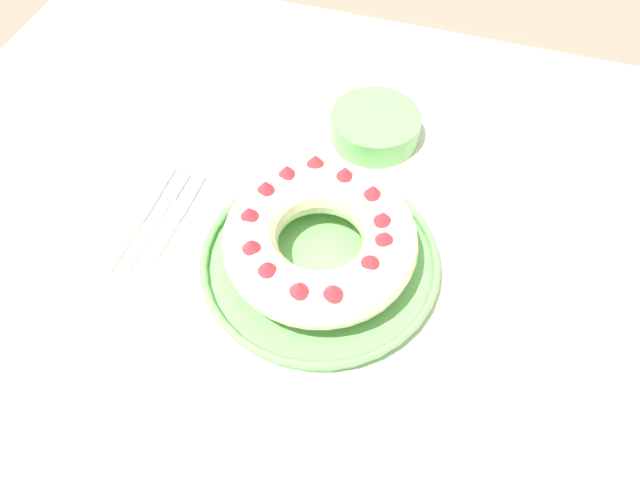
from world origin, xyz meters
name	(u,v)px	position (x,y,z in m)	size (l,w,h in m)	color
ground_plane	(322,441)	(0.00, 0.00, 0.00)	(8.00, 8.00, 0.00)	gray
dining_table	(323,297)	(0.00, 0.00, 0.68)	(1.55, 1.29, 0.75)	silver
serving_dish	(320,261)	(-0.01, 0.01, 0.76)	(0.35, 0.35, 0.03)	#6BB760
bundt_cake	(320,240)	(-0.01, 0.01, 0.82)	(0.28, 0.28, 0.10)	beige
fork	(161,211)	(-0.28, 0.03, 0.75)	(0.02, 0.21, 0.01)	white
serving_knife	(137,222)	(-0.31, 0.00, 0.75)	(0.02, 0.22, 0.01)	white
cake_knife	(175,219)	(-0.25, 0.02, 0.75)	(0.02, 0.18, 0.01)	white
side_bowl	(374,126)	(0.00, 0.30, 0.77)	(0.16, 0.16, 0.05)	#6BB760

